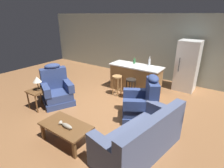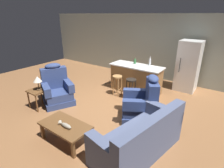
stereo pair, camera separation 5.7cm
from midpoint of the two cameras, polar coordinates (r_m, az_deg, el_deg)
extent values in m
plane|color=brown|center=(5.30, 0.74, -7.17)|extent=(12.00, 12.00, 0.00)
cube|color=#939E93|center=(7.52, 14.97, 11.43)|extent=(12.00, 0.05, 2.60)
cube|color=brown|center=(3.89, -14.69, -12.91)|extent=(1.10, 0.60, 0.04)
cube|color=brown|center=(4.24, -21.37, -14.04)|extent=(0.06, 0.06, 0.38)
cube|color=brown|center=(3.59, -12.07, -20.25)|extent=(0.06, 0.06, 0.38)
cube|color=brown|center=(4.45, -16.19, -11.45)|extent=(0.06, 0.06, 0.38)
cube|color=brown|center=(3.84, -6.60, -16.62)|extent=(0.06, 0.06, 0.38)
cube|color=#4C3823|center=(3.77, -14.24, -13.53)|extent=(0.22, 0.07, 0.01)
ellipsoid|color=#9E937F|center=(3.75, -14.30, -13.04)|extent=(0.28, 0.09, 0.09)
cone|color=#9E937F|center=(3.87, -15.98, -12.08)|extent=(0.06, 0.10, 0.10)
cube|color=#4C5675|center=(3.75, 8.66, -19.71)|extent=(1.18, 2.02, 0.20)
cube|color=#4C5675|center=(3.61, 8.86, -17.21)|extent=(1.18, 2.02, 0.22)
cube|color=#4C5675|center=(3.25, 13.80, -14.48)|extent=(0.56, 1.90, 0.52)
cube|color=#4C5675|center=(2.97, -1.84, -20.77)|extent=(0.86, 0.35, 0.28)
cube|color=#4C5675|center=(4.07, 16.63, -8.75)|extent=(0.86, 0.35, 0.28)
cube|color=navy|center=(5.65, -16.70, -5.15)|extent=(1.12, 1.12, 0.18)
cube|color=navy|center=(5.57, -16.93, -3.22)|extent=(1.05, 1.03, 0.24)
cube|color=navy|center=(5.68, -18.07, 1.96)|extent=(0.54, 0.79, 0.64)
ellipsoid|color=navy|center=(5.57, -18.52, 5.64)|extent=(0.44, 0.53, 0.16)
cube|color=navy|center=(5.51, -13.84, -0.30)|extent=(0.80, 0.51, 0.26)
cube|color=navy|center=(5.41, -20.57, -1.54)|extent=(0.80, 0.51, 0.26)
cube|color=navy|center=(4.75, 8.90, -9.87)|extent=(1.15, 1.15, 0.18)
cube|color=navy|center=(4.65, 9.05, -7.67)|extent=(1.07, 1.06, 0.24)
cube|color=navy|center=(4.48, 13.21, -2.84)|extent=(0.59, 0.77, 0.64)
ellipsoid|color=navy|center=(4.34, 13.64, 1.72)|extent=(0.46, 0.53, 0.16)
cube|color=navy|center=(4.24, 9.23, -6.91)|extent=(0.78, 0.56, 0.26)
cube|color=navy|center=(4.83, 8.77, -3.15)|extent=(0.78, 0.56, 0.26)
cube|color=brown|center=(5.41, -22.86, -1.97)|extent=(0.48, 0.48, 0.04)
cylinder|color=brown|center=(5.60, -25.25, -4.74)|extent=(0.04, 0.04, 0.52)
cylinder|color=brown|center=(5.28, -23.07, -5.98)|extent=(0.04, 0.04, 0.52)
cylinder|color=brown|center=(5.77, -21.86, -3.39)|extent=(0.04, 0.04, 0.52)
cylinder|color=brown|center=(5.46, -19.55, -4.51)|extent=(0.04, 0.04, 0.52)
cylinder|color=#4C3823|center=(5.38, -22.44, -1.63)|extent=(0.14, 0.14, 0.03)
cylinder|color=#4C3823|center=(5.34, -22.63, -0.40)|extent=(0.02, 0.02, 0.22)
cone|color=beige|center=(5.28, -22.93, 1.51)|extent=(0.24, 0.24, 0.16)
cube|color=olive|center=(6.16, 8.03, 1.57)|extent=(1.71, 0.63, 0.91)
cube|color=silver|center=(6.01, 8.27, 5.82)|extent=(1.80, 0.70, 0.04)
cylinder|color=#A87A47|center=(5.75, 2.07, 2.45)|extent=(0.32, 0.32, 0.04)
torus|color=#A87A47|center=(5.91, 2.01, -1.58)|extent=(0.23, 0.23, 0.02)
cylinder|color=#A87A47|center=(5.85, 0.67, -0.77)|extent=(0.04, 0.04, 0.64)
cylinder|color=#A87A47|center=(5.74, 2.29, -1.22)|extent=(0.04, 0.04, 0.64)
cylinder|color=#A87A47|center=(6.00, 1.77, -0.17)|extent=(0.04, 0.04, 0.64)
cylinder|color=#A87A47|center=(5.90, 3.38, -0.60)|extent=(0.04, 0.04, 0.64)
cylinder|color=black|center=(5.49, 6.59, 1.37)|extent=(0.32, 0.32, 0.04)
torus|color=black|center=(5.66, 6.40, -2.80)|extent=(0.23, 0.23, 0.02)
cylinder|color=black|center=(5.59, 5.04, -1.97)|extent=(0.04, 0.04, 0.64)
cylinder|color=black|center=(5.50, 6.82, -2.46)|extent=(0.04, 0.04, 0.64)
cylinder|color=black|center=(5.74, 6.07, -1.32)|extent=(0.04, 0.04, 0.64)
cylinder|color=black|center=(5.66, 7.82, -1.78)|extent=(0.04, 0.04, 0.64)
cube|color=white|center=(6.68, 23.79, 5.35)|extent=(0.70, 0.66, 1.76)
cylinder|color=#333338|center=(6.37, 21.49, 5.78)|extent=(0.02, 0.02, 0.50)
cylinder|color=silver|center=(6.07, 12.53, 6.92)|extent=(0.07, 0.07, 0.22)
cylinder|color=silver|center=(6.03, 12.65, 8.34)|extent=(0.03, 0.03, 0.09)
cylinder|color=#2D6B38|center=(6.22, 7.75, 7.27)|extent=(0.09, 0.09, 0.14)
cylinder|color=#2D6B38|center=(6.20, 7.80, 8.19)|extent=(0.03, 0.03, 0.06)
camera|label=1|loc=(0.03, -89.67, 0.13)|focal=28.00mm
camera|label=2|loc=(0.03, 90.33, -0.13)|focal=28.00mm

